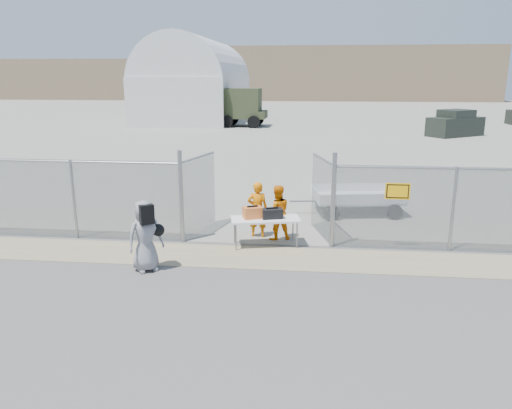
# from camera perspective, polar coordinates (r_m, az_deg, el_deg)

# --- Properties ---
(ground) EXTENTS (160.00, 160.00, 0.00)m
(ground) POSITION_cam_1_polar(r_m,az_deg,el_deg) (11.54, -1.06, -7.81)
(ground) COLOR #494848
(tarmac_inside) EXTENTS (160.00, 80.00, 0.01)m
(tarmac_inside) POSITION_cam_1_polar(r_m,az_deg,el_deg) (52.78, 4.66, 9.83)
(tarmac_inside) COLOR gray
(tarmac_inside) RESTS_ON ground
(dirt_strip) EXTENTS (44.00, 1.60, 0.01)m
(dirt_strip) POSITION_cam_1_polar(r_m,az_deg,el_deg) (12.46, -0.49, -6.03)
(dirt_strip) COLOR #968764
(dirt_strip) RESTS_ON ground
(distant_hills) EXTENTS (140.00, 6.00, 9.00)m
(distant_hills) POSITION_cam_1_polar(r_m,az_deg,el_deg) (88.66, 8.71, 14.56)
(distant_hills) COLOR #7F684F
(distant_hills) RESTS_ON ground
(chain_link_fence) EXTENTS (40.00, 0.20, 2.20)m
(chain_link_fence) POSITION_cam_1_polar(r_m,az_deg,el_deg) (13.08, 0.00, 0.00)
(chain_link_fence) COLOR gray
(chain_link_fence) RESTS_ON ground
(quonset_hangar) EXTENTS (9.00, 18.00, 8.00)m
(quonset_hangar) POSITION_cam_1_polar(r_m,az_deg,el_deg) (51.84, -6.78, 14.11)
(quonset_hangar) COLOR silver
(quonset_hangar) RESTS_ON ground
(folding_table) EXTENTS (1.90, 1.10, 0.76)m
(folding_table) POSITION_cam_1_polar(r_m,az_deg,el_deg) (13.17, 1.06, -3.17)
(folding_table) COLOR white
(folding_table) RESTS_ON ground
(orange_bag) EXTENTS (0.56, 0.48, 0.30)m
(orange_bag) POSITION_cam_1_polar(r_m,az_deg,el_deg) (13.04, -0.41, -0.92)
(orange_bag) COLOR orange
(orange_bag) RESTS_ON folding_table
(black_duffel) EXTENTS (0.59, 0.45, 0.25)m
(black_duffel) POSITION_cam_1_polar(r_m,az_deg,el_deg) (13.04, 1.85, -1.03)
(black_duffel) COLOR black
(black_duffel) RESTS_ON folding_table
(security_worker_left) EXTENTS (0.59, 0.41, 1.57)m
(security_worker_left) POSITION_cam_1_polar(r_m,az_deg,el_deg) (13.79, 0.18, -0.59)
(security_worker_left) COLOR orange
(security_worker_left) RESTS_ON ground
(security_worker_right) EXTENTS (0.89, 0.78, 1.53)m
(security_worker_right) POSITION_cam_1_polar(r_m,az_deg,el_deg) (13.56, 2.43, -0.95)
(security_worker_right) COLOR orange
(security_worker_right) RESTS_ON ground
(visitor) EXTENTS (0.97, 0.92, 1.67)m
(visitor) POSITION_cam_1_polar(r_m,az_deg,el_deg) (11.69, -12.55, -3.52)
(visitor) COLOR gray
(visitor) RESTS_ON ground
(utility_trailer) EXTENTS (3.91, 2.45, 0.88)m
(utility_trailer) POSITION_cam_1_polar(r_m,az_deg,el_deg) (16.54, 11.48, 0.48)
(utility_trailer) COLOR white
(utility_trailer) RESTS_ON ground
(military_truck) EXTENTS (6.88, 2.73, 3.24)m
(military_truck) POSITION_cam_1_polar(r_m,az_deg,el_deg) (44.06, -3.31, 11.01)
(military_truck) COLOR #333B22
(military_truck) RESTS_ON ground
(parked_vehicle_near) EXTENTS (4.48, 3.90, 1.88)m
(parked_vehicle_near) POSITION_cam_1_polar(r_m,az_deg,el_deg) (39.64, 21.83, 8.61)
(parked_vehicle_near) COLOR #232822
(parked_vehicle_near) RESTS_ON ground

